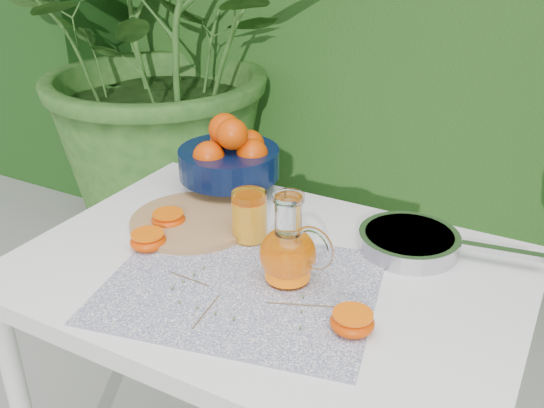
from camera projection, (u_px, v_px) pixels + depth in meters
The scene contains 10 objects.
potted_plant_left at pixel (170, 42), 2.68m from camera, with size 1.71×1.71×1.71m, color #25541C.
white_table at pixel (267, 299), 1.25m from camera, with size 1.00×0.70×0.75m.
placemat at pixel (241, 287), 1.15m from camera, with size 0.51×0.39×0.00m, color #0D164A.
cutting_board at pixel (193, 222), 1.37m from camera, with size 0.28×0.28×0.02m, color #B07F4F.
fruit_bowl at pixel (230, 156), 1.50m from camera, with size 0.32×0.32×0.20m.
juice_pitcher at pixel (289, 252), 1.14m from camera, with size 0.16×0.12×0.18m.
juice_tumbler at pixel (249, 217), 1.29m from camera, with size 0.10×0.10×0.11m.
saute_pan at pixel (410, 241), 1.26m from camera, with size 0.38×0.24×0.04m.
orange_halves at pixel (213, 256), 1.22m from camera, with size 0.58×0.23×0.04m.
thyme_sprigs at pixel (234, 298), 1.11m from camera, with size 0.34×0.22×0.01m.
Camera 1 is at (0.63, -0.92, 1.40)m, focal length 40.00 mm.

